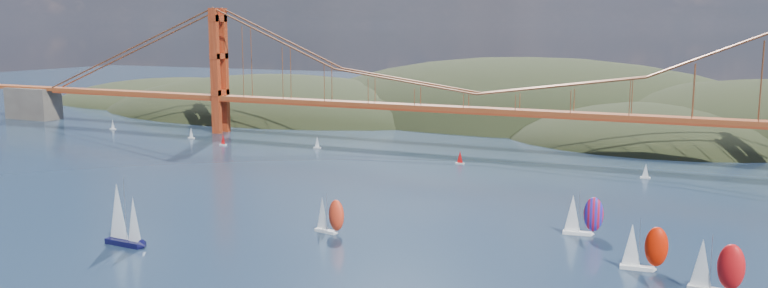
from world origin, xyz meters
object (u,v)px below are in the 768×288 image
racer_1 (643,246)px  racer_2 (716,266)px  sloop_navy (123,215)px  racer_0 (329,215)px  racer_rwb (582,214)px

racer_1 → racer_2: 15.26m
sloop_navy → racer_2: sloop_navy is taller
sloop_navy → racer_1: bearing=18.9°
racer_0 → racer_rwb: bearing=34.4°
sloop_navy → racer_rwb: (89.29, 50.24, -1.88)m
racer_0 → racer_2: size_ratio=0.87×
racer_0 → racer_1: bearing=13.2°
racer_2 → racer_rwb: (-28.42, 28.23, -0.23)m
racer_0 → racer_1: (68.53, 2.72, 0.40)m
racer_2 → racer_rwb: racer_2 is taller
racer_0 → racer_rwb: size_ratio=0.91×
sloop_navy → racer_2: size_ratio=1.42×
sloop_navy → racer_rwb: 102.47m
sloop_navy → racer_1: sloop_navy is taller
sloop_navy → racer_0: (36.10, 27.13, -2.32)m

